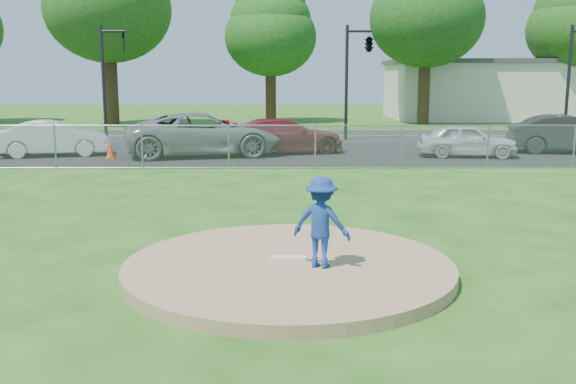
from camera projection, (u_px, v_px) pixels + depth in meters
name	position (u px, v px, depth m)	size (l,w,h in m)	color
ground	(287.00, 178.00, 20.36)	(120.00, 120.00, 0.00)	#1D4B10
pitchers_mound	(289.00, 268.00, 10.51)	(5.40, 5.40, 0.20)	#957452
pitching_rubber	(289.00, 257.00, 10.68)	(0.60, 0.15, 0.04)	white
chain_link_fence	(286.00, 147.00, 22.19)	(40.00, 0.06, 1.50)	gray
parking_lot	(286.00, 153.00, 26.75)	(50.00, 8.00, 0.01)	black
street	(286.00, 136.00, 34.13)	(60.00, 7.00, 0.01)	#232326
commercial_building	(501.00, 89.00, 47.60)	(16.40, 9.40, 4.30)	beige
tree_center	(270.00, 25.00, 42.79)	(6.16, 6.16, 9.84)	#382114
tree_right	(427.00, 4.00, 40.67)	(7.28, 7.28, 11.63)	#372514
traffic_signal_left	(108.00, 72.00, 31.51)	(1.28, 0.20, 5.60)	black
traffic_signal_center	(367.00, 46.00, 31.35)	(1.42, 2.48, 5.60)	black
traffic_signal_right	(574.00, 72.00, 31.63)	(1.28, 0.20, 5.60)	black
pitcher	(321.00, 222.00, 10.12)	(0.94, 0.54, 1.45)	navy
traffic_cone	(110.00, 150.00, 24.90)	(0.34, 0.34, 0.67)	#FF460D
parked_car_white	(54.00, 138.00, 25.61)	(1.49, 4.27, 1.41)	white
parked_car_gray	(204.00, 134.00, 25.65)	(2.86, 6.20, 1.72)	gray
parked_car_darkred	(284.00, 136.00, 26.48)	(2.01, 4.95, 1.44)	maroon
parked_car_pearl	(467.00, 140.00, 25.32)	(1.54, 3.84, 1.31)	silver
parked_car_charcoal	(569.00, 134.00, 26.57)	(1.66, 4.76, 1.57)	#252427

